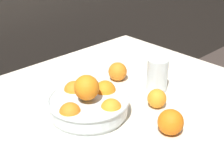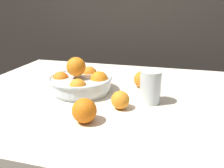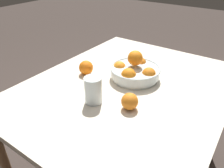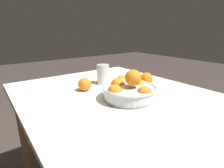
{
  "view_description": "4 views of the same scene",
  "coord_description": "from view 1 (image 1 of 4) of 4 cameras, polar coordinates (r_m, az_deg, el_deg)",
  "views": [
    {
      "loc": [
        -0.65,
        -0.71,
        1.35
      ],
      "look_at": [
        0.03,
        -0.0,
        0.83
      ],
      "focal_mm": 50.0,
      "sensor_mm": 36.0,
      "label": 1
    },
    {
      "loc": [
        0.28,
        -0.86,
        1.11
      ],
      "look_at": [
        0.06,
        0.0,
        0.8
      ],
      "focal_mm": 35.0,
      "sensor_mm": 36.0,
      "label": 2
    },
    {
      "loc": [
        0.87,
        0.5,
        1.36
      ],
      "look_at": [
        0.1,
        -0.04,
        0.79
      ],
      "focal_mm": 35.0,
      "sensor_mm": 36.0,
      "label": 3
    },
    {
      "loc": [
        -0.71,
        0.57,
        1.1
      ],
      "look_at": [
        0.04,
        0.01,
        0.81
      ],
      "focal_mm": 28.0,
      "sensor_mm": 36.0,
      "label": 4
    }
  ],
  "objects": [
    {
      "name": "dining_table",
      "position": [
        1.17,
        -1.23,
        -7.13
      ],
      "size": [
        1.22,
        0.98,
        0.75
      ],
      "color": "beige",
      "rests_on": "ground_plane"
    },
    {
      "name": "orange_loose_aside",
      "position": [
        1.29,
        1.04,
        2.29
      ],
      "size": [
        0.08,
        0.08,
        0.08
      ],
      "primitive_type": "sphere",
      "color": "orange",
      "rests_on": "dining_table"
    },
    {
      "name": "juice_glass",
      "position": [
        1.22,
        8.26,
        1.43
      ],
      "size": [
        0.08,
        0.08,
        0.13
      ],
      "color": "#F4A314",
      "rests_on": "dining_table"
    },
    {
      "name": "orange_loose_near_bowl",
      "position": [
        0.99,
        10.66,
        -6.85
      ],
      "size": [
        0.08,
        0.08,
        0.08
      ],
      "primitive_type": "sphere",
      "color": "orange",
      "rests_on": "dining_table"
    },
    {
      "name": "orange_loose_front",
      "position": [
        1.11,
        8.2,
        -2.64
      ],
      "size": [
        0.07,
        0.07,
        0.07
      ],
      "primitive_type": "sphere",
      "color": "orange",
      "rests_on": "dining_table"
    },
    {
      "name": "fruit_bowl",
      "position": [
        1.06,
        -4.27,
        -3.45
      ],
      "size": [
        0.28,
        0.28,
        0.16
      ],
      "color": "silver",
      "rests_on": "dining_table"
    }
  ]
}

